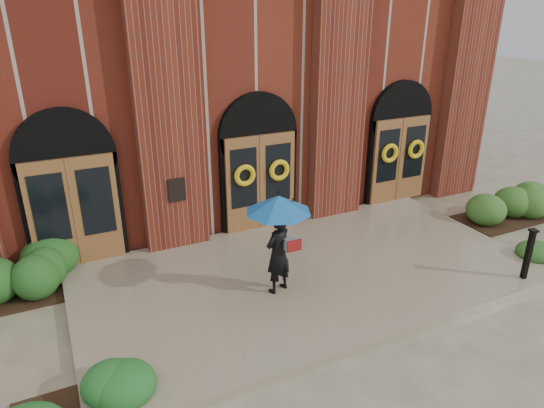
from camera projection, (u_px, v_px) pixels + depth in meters
ground at (311, 279)px, 10.75m from camera, size 90.00×90.00×0.00m
landing at (308, 273)px, 10.84m from camera, size 10.00×5.30×0.15m
church_building at (188, 71)px, 16.73m from camera, size 16.20×12.53×7.00m
man_with_umbrella at (278, 226)px, 9.51m from camera, size 1.68×1.68×2.11m
metal_post at (529, 253)px, 10.29m from camera, size 0.18×0.18×1.16m
hedge_wall_right at (516, 203)px, 13.80m from camera, size 3.14×1.26×0.81m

